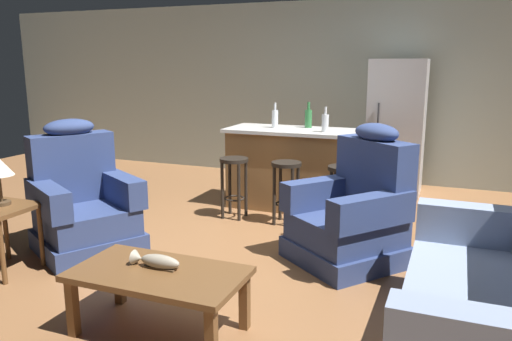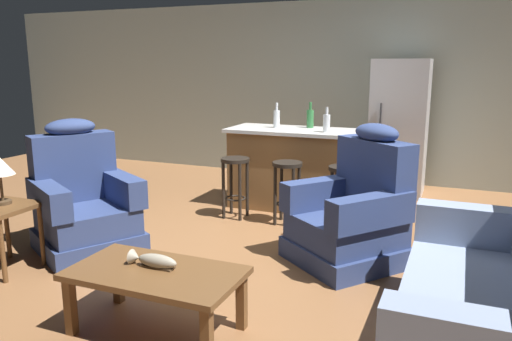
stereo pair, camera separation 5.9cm
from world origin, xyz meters
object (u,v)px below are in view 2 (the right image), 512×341
at_px(recliner_near_lamp, 84,204).
at_px(bottle_short_amber, 310,118).
at_px(couch, 488,308).
at_px(bar_stool_left, 235,176).
at_px(kitchen_island, 304,169).
at_px(recliner_near_island, 353,214).
at_px(end_table, 2,217).
at_px(bottle_wine_dark, 327,123).
at_px(fish_figurine, 153,261).
at_px(bar_stool_middle, 287,181).
at_px(bar_stool_right, 344,186).
at_px(bottle_tall_green, 277,118).
at_px(refrigerator, 399,127).
at_px(coffee_table, 156,279).

relative_size(recliner_near_lamp, bottle_short_amber, 3.94).
relative_size(couch, bar_stool_left, 2.80).
xyz_separation_m(kitchen_island, bottle_short_amber, (0.01, 0.19, 0.59)).
relative_size(recliner_near_lamp, recliner_near_island, 1.00).
distance_m(end_table, bottle_wine_dark, 3.35).
bearing_deg(couch, fish_figurine, 11.45).
distance_m(fish_figurine, bar_stool_middle, 2.39).
height_order(end_table, bar_stool_right, bar_stool_right).
relative_size(bar_stool_middle, bottle_short_amber, 2.23).
bearing_deg(end_table, couch, 1.11).
xyz_separation_m(fish_figurine, end_table, (-1.68, 0.32, -0.00)).
xyz_separation_m(bar_stool_middle, bottle_short_amber, (0.00, 0.82, 0.59)).
bearing_deg(bottle_short_amber, bottle_tall_green, -156.83).
bearing_deg(fish_figurine, refrigerator, 76.51).
relative_size(bar_stool_middle, bottle_wine_dark, 2.41).
bearing_deg(bottle_short_amber, fish_figurine, -91.68).
bearing_deg(bottle_short_amber, recliner_near_island, -61.17).
distance_m(bottle_short_amber, bottle_wine_dark, 0.42).
bearing_deg(coffee_table, bottle_wine_dark, 83.53).
bearing_deg(bottle_tall_green, coffee_table, -84.12).
relative_size(coffee_table, bottle_short_amber, 3.61).
xyz_separation_m(kitchen_island, bottle_wine_dark, (0.29, -0.13, 0.58)).
bearing_deg(bar_stool_middle, bottle_tall_green, 119.09).
distance_m(fish_figurine, kitchen_island, 3.02).
height_order(bar_stool_left, bottle_short_amber, bottle_short_amber).
bearing_deg(end_table, bottle_short_amber, 58.35).
xyz_separation_m(end_table, kitchen_island, (1.77, 2.70, 0.02)).
relative_size(couch, bar_stool_right, 2.80).
height_order(bottle_short_amber, bottle_wine_dark, bottle_short_amber).
distance_m(recliner_near_island, refrigerator, 2.63).
height_order(kitchen_island, bottle_wine_dark, bottle_wine_dark).
bearing_deg(bar_stool_middle, bar_stool_left, 180.00).
height_order(end_table, kitchen_island, kitchen_island).
distance_m(recliner_near_island, end_table, 2.95).
bearing_deg(coffee_table, bar_stool_middle, 88.85).
distance_m(recliner_near_lamp, bar_stool_left, 1.67).
distance_m(recliner_near_island, bottle_wine_dark, 1.53).
height_order(bar_stool_middle, bottle_tall_green, bottle_tall_green).
xyz_separation_m(recliner_near_lamp, bottle_short_amber, (1.52, 2.21, 0.64)).
height_order(end_table, bottle_short_amber, bottle_short_amber).
distance_m(bar_stool_left, refrigerator, 2.42).
distance_m(fish_figurine, bar_stool_right, 2.49).
bearing_deg(fish_figurine, bottle_tall_green, 95.13).
bearing_deg(end_table, recliner_near_lamp, 69.04).
xyz_separation_m(coffee_table, couch, (1.95, 0.43, -0.02)).
bearing_deg(bottle_short_amber, couch, -56.02).
bearing_deg(fish_figurine, bottle_short_amber, 88.32).
relative_size(bar_stool_right, refrigerator, 0.39).
bearing_deg(end_table, fish_figurine, -10.68).
height_order(couch, recliner_near_lamp, recliner_near_lamp).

